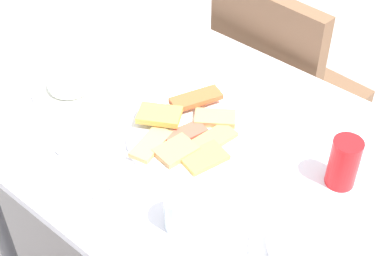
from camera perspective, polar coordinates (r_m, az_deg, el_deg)
The scene contains 10 objects.
dining_table at distance 1.44m, azimuth 0.23°, elevation -3.59°, with size 1.08×0.79×0.77m.
dining_chair at distance 1.95m, azimuth 8.75°, elevation 3.96°, with size 0.44×0.45×0.92m.
pide_platter at distance 1.36m, azimuth -0.43°, elevation -0.62°, with size 0.30×0.31×0.05m.
salad_plate_greens at distance 1.16m, azimuth 11.47°, elevation -11.49°, with size 0.23×0.23×0.06m.
salad_plate_rice at distance 1.54m, azimuth -12.07°, elevation 4.21°, with size 0.21×0.21×0.05m.
soda_can at distance 1.27m, azimuth 14.96°, elevation -3.38°, with size 0.07×0.07×0.12m, color red.
drinking_glass at distance 1.16m, azimuth -1.06°, elevation -8.35°, with size 0.07×0.07×0.09m, color silver.
paper_napkin at distance 1.31m, azimuth -11.27°, elevation -4.57°, with size 0.15×0.15×0.00m, color white.
fork at distance 1.30m, azimuth -11.89°, elevation -4.88°, with size 0.17×0.02×0.01m, color silver.
spoon at distance 1.32m, azimuth -10.71°, elevation -4.03°, with size 0.20×0.01×0.01m, color silver.
Camera 1 is at (0.65, -0.77, 1.71)m, focal length 53.28 mm.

